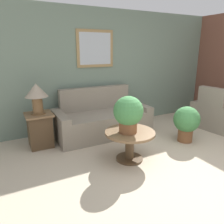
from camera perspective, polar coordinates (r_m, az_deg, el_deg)
name	(u,v)px	position (r m, az deg, el deg)	size (l,w,h in m)	color
ground_plane	(209,179)	(3.48, 24.09, -15.74)	(20.00, 20.00, 0.00)	#BCAD93
wall_back	(115,69)	(5.17, 0.80, 11.19)	(7.28, 0.09, 2.60)	slate
couch_main	(102,120)	(4.63, -2.68, -2.10)	(1.96, 0.91, 0.96)	gray
armchair	(219,115)	(5.60, 26.15, -0.61)	(1.06, 1.06, 0.96)	gray
coffee_table	(130,139)	(3.55, 4.68, -7.13)	(0.80, 0.80, 0.49)	#4C3823
side_table	(40,130)	(4.25, -18.28, -4.43)	(0.48, 0.48, 0.63)	#4C3823
table_lamp	(37,94)	(4.07, -19.11, 4.53)	(0.40, 0.40, 0.55)	brown
potted_plant_on_table	(128,113)	(3.36, 4.27, -0.26)	(0.47, 0.47, 0.58)	brown
potted_plant_floor	(186,122)	(4.46, 18.87, -2.38)	(0.50, 0.50, 0.70)	brown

